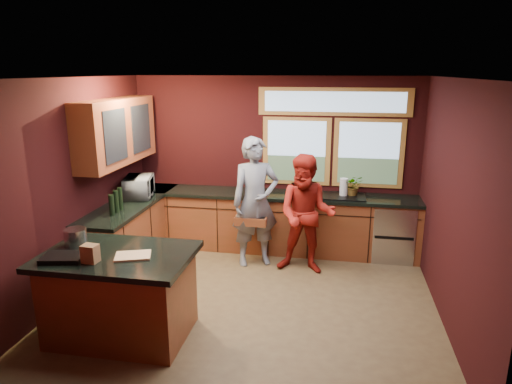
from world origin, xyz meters
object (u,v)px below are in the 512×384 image
(cutting_board, at_px, (133,256))
(person_grey, at_px, (255,202))
(island, at_px, (121,294))
(stock_pot, at_px, (76,237))
(person_red, at_px, (306,215))

(cutting_board, bearing_deg, person_grey, 68.16)
(island, xyz_separation_m, stock_pot, (-0.55, 0.15, 0.56))
(stock_pot, bearing_deg, cutting_board, -14.93)
(island, xyz_separation_m, person_red, (1.82, 1.98, 0.37))
(person_red, xyz_separation_m, stock_pot, (-2.37, -1.83, 0.19))
(person_red, bearing_deg, island, -128.15)
(island, distance_m, person_red, 2.71)
(person_grey, distance_m, stock_pot, 2.56)
(person_grey, height_order, stock_pot, person_grey)
(island, relative_size, stock_pot, 6.46)
(island, bearing_deg, cutting_board, -14.04)
(person_grey, xyz_separation_m, person_red, (0.75, -0.15, -0.10))
(island, height_order, person_red, person_red)
(person_grey, distance_m, cutting_board, 2.34)
(island, xyz_separation_m, person_grey, (1.07, 2.12, 0.46))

